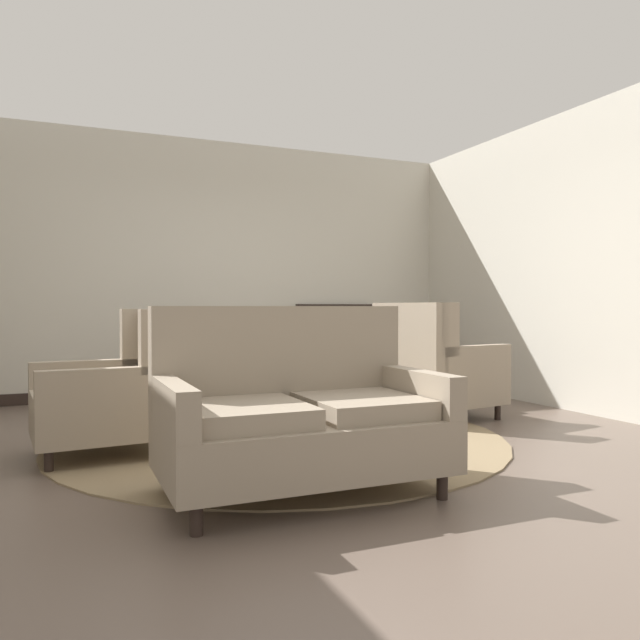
% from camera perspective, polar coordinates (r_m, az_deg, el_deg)
% --- Properties ---
extents(ground, '(8.52, 8.52, 0.00)m').
position_cam_1_polar(ground, '(4.51, -2.37, -11.66)').
color(ground, brown).
extents(wall_back, '(6.25, 0.08, 2.91)m').
position_cam_1_polar(wall_back, '(7.20, -10.65, 4.77)').
color(wall_back, beige).
rests_on(wall_back, ground).
extents(wall_right, '(0.08, 4.07, 2.91)m').
position_cam_1_polar(wall_right, '(6.80, 19.60, 4.94)').
color(wall_right, beige).
rests_on(wall_right, ground).
extents(baseboard_back, '(6.09, 0.03, 0.12)m').
position_cam_1_polar(baseboard_back, '(7.20, -10.51, -6.35)').
color(baseboard_back, black).
rests_on(baseboard_back, ground).
extents(area_rug, '(3.39, 3.39, 0.01)m').
position_cam_1_polar(area_rug, '(4.78, -3.67, -10.84)').
color(area_rug, '#847051').
rests_on(area_rug, ground).
extents(coffee_table, '(0.79, 0.79, 0.46)m').
position_cam_1_polar(coffee_table, '(4.73, -1.18, -6.56)').
color(coffee_table, black).
rests_on(coffee_table, ground).
extents(porcelain_vase, '(0.16, 0.16, 0.34)m').
position_cam_1_polar(porcelain_vase, '(4.71, -0.84, -3.51)').
color(porcelain_vase, '#384C93').
rests_on(porcelain_vase, coffee_table).
extents(settee, '(1.49, 0.85, 1.01)m').
position_cam_1_polar(settee, '(3.37, -1.96, -8.95)').
color(settee, gray).
rests_on(settee, ground).
extents(armchair_back_corner, '(0.85, 0.91, 1.01)m').
position_cam_1_polar(armchair_back_corner, '(6.06, -9.38, -4.15)').
color(armchair_back_corner, gray).
rests_on(armchair_back_corner, ground).
extents(armchair_beside_settee, '(1.02, 0.98, 1.04)m').
position_cam_1_polar(armchair_beside_settee, '(5.64, 10.46, -4.61)').
color(armchair_beside_settee, gray).
rests_on(armchair_beside_settee, ground).
extents(armchair_foreground_right, '(0.93, 0.82, 0.99)m').
position_cam_1_polar(armchair_foreground_right, '(4.43, -18.42, -6.43)').
color(armchair_foreground_right, gray).
rests_on(armchair_foreground_right, ground).
extents(sideboard, '(1.02, 0.39, 1.04)m').
position_cam_1_polar(sideboard, '(7.44, 1.93, -2.86)').
color(sideboard, black).
rests_on(sideboard, ground).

